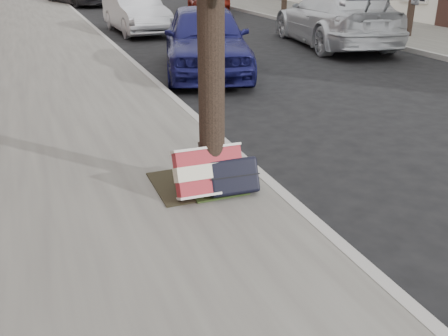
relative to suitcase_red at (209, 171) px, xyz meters
name	(u,v)px	position (x,y,z in m)	size (l,w,h in m)	color
ground	(427,211)	(1.96, -0.90, -0.37)	(120.00, 120.00, 0.00)	black
near_sidewalk	(16,30)	(-1.74, 14.10, -0.31)	(5.00, 70.00, 0.12)	slate
far_sidewalk	(318,16)	(9.76, 14.10, -0.31)	(4.00, 70.00, 0.12)	slate
dirt_patch	(195,183)	(-0.04, 0.30, -0.25)	(0.85, 0.85, 0.01)	black
suitcase_red	(209,171)	(0.00, 0.00, 0.00)	(0.66, 0.18, 0.47)	maroon
suitcase_navy	(233,176)	(0.23, -0.07, -0.06)	(0.50, 0.16, 0.36)	black
car_near_front	(205,39)	(2.02, 5.86, 0.34)	(1.68, 4.18, 1.42)	#13134A
car_near_mid	(136,12)	(1.93, 12.37, 0.27)	(1.36, 3.91, 1.29)	#B8BAC1
car_far_front	(335,18)	(6.50, 7.89, 0.38)	(2.11, 5.20, 1.51)	#B9BDC2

